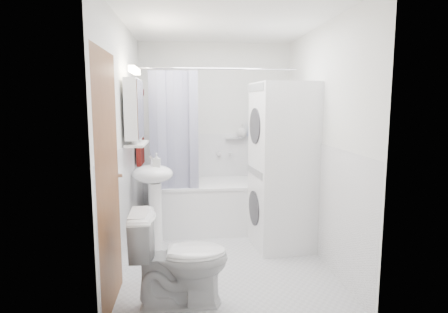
{
  "coord_description": "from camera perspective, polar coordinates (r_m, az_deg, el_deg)",
  "views": [
    {
      "loc": [
        -0.37,
        -3.74,
        1.6
      ],
      "look_at": [
        0.0,
        0.15,
        1.05
      ],
      "focal_mm": 30.0,
      "sensor_mm": 36.0,
      "label": 1
    }
  ],
  "objects": [
    {
      "name": "floor",
      "position": [
        4.09,
        0.16,
        -15.04
      ],
      "size": [
        2.6,
        2.6,
        0.0
      ],
      "primitive_type": "plane",
      "color": "silver",
      "rests_on": "ground"
    },
    {
      "name": "room_walls",
      "position": [
        3.76,
        0.17,
        6.27
      ],
      "size": [
        2.6,
        2.6,
        2.6
      ],
      "color": "silver",
      "rests_on": "ground"
    },
    {
      "name": "wainscot",
      "position": [
        4.17,
        -0.24,
        -5.86
      ],
      "size": [
        1.98,
        2.58,
        2.58
      ],
      "color": "white",
      "rests_on": "ground"
    },
    {
      "name": "door",
      "position": [
        3.3,
        -15.52,
        -2.78
      ],
      "size": [
        0.05,
        2.0,
        2.0
      ],
      "color": "brown",
      "rests_on": "ground"
    },
    {
      "name": "bathtub",
      "position": [
        4.84,
        -1.06,
        -7.07
      ],
      "size": [
        1.62,
        0.77,
        0.62
      ],
      "color": "white",
      "rests_on": "ground"
    },
    {
      "name": "tub_spout",
      "position": [
        5.07,
        0.89,
        0.47
      ],
      "size": [
        0.04,
        0.12,
        0.04
      ],
      "primitive_type": "cylinder",
      "rotation": [
        1.57,
        0.0,
        0.0
      ],
      "color": "silver",
      "rests_on": "room_walls"
    },
    {
      "name": "curtain_rod",
      "position": [
        4.37,
        -0.78,
        13.25
      ],
      "size": [
        1.8,
        0.02,
        0.02
      ],
      "primitive_type": "cylinder",
      "rotation": [
        0.0,
        1.57,
        0.0
      ],
      "color": "silver",
      "rests_on": "room_walls"
    },
    {
      "name": "shower_curtain",
      "position": [
        4.36,
        -7.64,
        3.32
      ],
      "size": [
        0.55,
        0.02,
        1.45
      ],
      "color": "#151649",
      "rests_on": "curtain_rod"
    },
    {
      "name": "sink",
      "position": [
        4.15,
        -10.69,
        -4.61
      ],
      "size": [
        0.44,
        0.37,
        1.04
      ],
      "color": "white",
      "rests_on": "ground"
    },
    {
      "name": "medicine_cabinet",
      "position": [
        3.88,
        -13.51,
        7.27
      ],
      "size": [
        0.13,
        0.5,
        0.71
      ],
      "color": "white",
      "rests_on": "room_walls"
    },
    {
      "name": "shelf",
      "position": [
        3.9,
        -13.12,
        1.9
      ],
      "size": [
        0.18,
        0.54,
        0.02
      ],
      "primitive_type": "cube",
      "color": "silver",
      "rests_on": "room_walls"
    },
    {
      "name": "shower_caddy",
      "position": [
        5.04,
        1.47,
        2.88
      ],
      "size": [
        0.22,
        0.06,
        0.02
      ],
      "primitive_type": "cube",
      "color": "silver",
      "rests_on": "room_walls"
    },
    {
      "name": "towel",
      "position": [
        4.54,
        -12.72,
        4.6
      ],
      "size": [
        0.07,
        0.38,
        0.91
      ],
      "color": "#4E0A09",
      "rests_on": "room_walls"
    },
    {
      "name": "washer_dryer",
      "position": [
        4.19,
        9.06,
        -1.49
      ],
      "size": [
        0.71,
        0.71,
        1.83
      ],
      "rotation": [
        0.0,
        0.0,
        0.1
      ],
      "color": "white",
      "rests_on": "ground"
    },
    {
      "name": "toilet",
      "position": [
        3.1,
        -6.73,
        -15.22
      ],
      "size": [
        0.79,
        0.45,
        0.76
      ],
      "primitive_type": "imported",
      "rotation": [
        0.0,
        0.0,
        1.6
      ],
      "color": "white",
      "rests_on": "ground"
    },
    {
      "name": "soap_pump",
      "position": [
        4.06,
        -10.22,
        -1.35
      ],
      "size": [
        0.08,
        0.17,
        0.08
      ],
      "primitive_type": "imported",
      "color": "gray",
      "rests_on": "sink"
    },
    {
      "name": "shelf_bottle",
      "position": [
        3.75,
        -13.44,
        2.38
      ],
      "size": [
        0.07,
        0.18,
        0.07
      ],
      "primitive_type": "imported",
      "color": "gray",
      "rests_on": "shelf"
    },
    {
      "name": "shelf_cup",
      "position": [
        4.01,
        -12.93,
        2.98
      ],
      "size": [
        0.1,
        0.09,
        0.1
      ],
      "primitive_type": "imported",
      "color": "gray",
      "rests_on": "shelf"
    },
    {
      "name": "shampoo_a",
      "position": [
        5.05,
        2.73,
        3.75
      ],
      "size": [
        0.13,
        0.17,
        0.13
      ],
      "primitive_type": "imported",
      "color": "gray",
      "rests_on": "shower_caddy"
    },
    {
      "name": "shampoo_b",
      "position": [
        5.07,
        4.07,
        3.47
      ],
      "size": [
        0.08,
        0.21,
        0.08
      ],
      "primitive_type": "imported",
      "color": "navy",
      "rests_on": "shower_caddy"
    }
  ]
}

